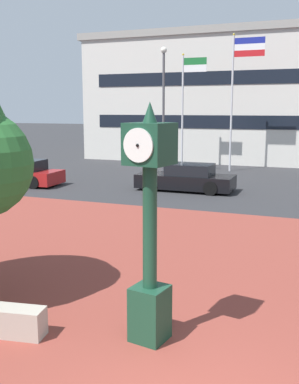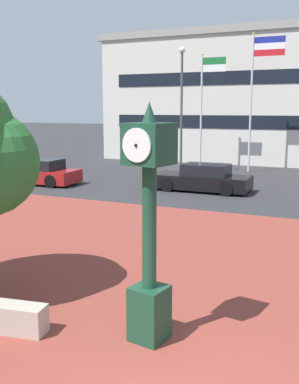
# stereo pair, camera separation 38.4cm
# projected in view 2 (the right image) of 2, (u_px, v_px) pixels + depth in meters

# --- Properties ---
(plaza_brick_paving) EXTENTS (44.00, 15.94, 0.01)m
(plaza_brick_paving) POSITION_uv_depth(u_px,v_px,m) (246.00, 309.00, 8.75)
(plaza_brick_paving) COLOR brown
(plaza_brick_paving) RESTS_ON ground
(street_clock) EXTENTS (0.75, 0.79, 3.92)m
(street_clock) POSITION_uv_depth(u_px,v_px,m) (149.00, 227.00, 7.27)
(street_clock) COLOR #19422D
(street_clock) RESTS_ON ground
(car_street_mid) EXTENTS (4.23, 2.00, 1.28)m
(car_street_mid) POSITION_uv_depth(u_px,v_px,m) (39.00, 173.00, 23.35)
(car_street_mid) COLOR maroon
(car_street_mid) RESTS_ON ground
(car_street_far) EXTENTS (4.56, 1.88, 1.28)m
(car_street_far) POSITION_uv_depth(u_px,v_px,m) (202.00, 179.00, 21.29)
(car_street_far) COLOR black
(car_street_far) RESTS_ON ground
(flagpole_primary) EXTENTS (1.57, 0.14, 7.19)m
(flagpole_primary) POSITION_uv_depth(u_px,v_px,m) (204.00, 102.00, 28.37)
(flagpole_primary) COLOR silver
(flagpole_primary) RESTS_ON ground
(flagpole_secondary) EXTENTS (1.90, 0.14, 8.21)m
(flagpole_secondary) POSITION_uv_depth(u_px,v_px,m) (256.00, 88.00, 26.93)
(flagpole_secondary) COLOR silver
(flagpole_secondary) RESTS_ON ground
(street_lamp_post) EXTENTS (0.36, 0.36, 7.25)m
(street_lamp_post) POSITION_uv_depth(u_px,v_px,m) (182.00, 99.00, 25.93)
(street_lamp_post) COLOR #4C4C51
(street_lamp_post) RESTS_ON ground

